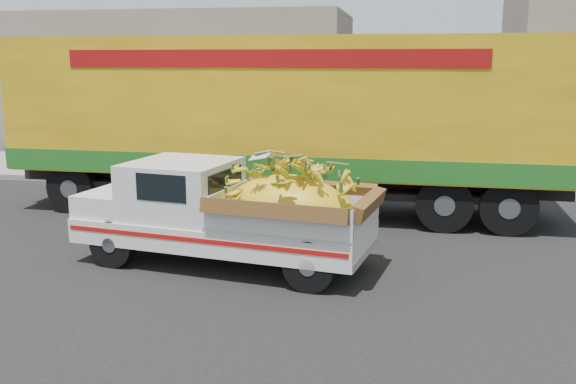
# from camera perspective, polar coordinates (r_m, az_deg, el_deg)

# --- Properties ---
(ground) EXTENTS (100.00, 100.00, 0.00)m
(ground) POSITION_cam_1_polar(r_m,az_deg,el_deg) (11.30, -7.16, -5.55)
(ground) COLOR black
(ground) RESTS_ON ground
(curb) EXTENTS (60.00, 0.25, 0.15)m
(curb) POSITION_cam_1_polar(r_m,az_deg,el_deg) (16.79, -1.14, 0.52)
(curb) COLOR gray
(curb) RESTS_ON ground
(sidewalk) EXTENTS (60.00, 4.00, 0.14)m
(sidewalk) POSITION_cam_1_polar(r_m,az_deg,el_deg) (18.81, 0.15, 1.73)
(sidewalk) COLOR gray
(sidewalk) RESTS_ON ground
(building_left) EXTENTS (18.00, 6.00, 5.00)m
(building_left) POSITION_cam_1_polar(r_m,az_deg,el_deg) (26.67, -14.85, 9.56)
(building_left) COLOR gray
(building_left) RESTS_ON ground
(pickup_truck) EXTENTS (5.04, 2.52, 1.69)m
(pickup_truck) POSITION_cam_1_polar(r_m,az_deg,el_deg) (10.39, -3.91, -1.84)
(pickup_truck) COLOR black
(pickup_truck) RESTS_ON ground
(semi_trailer) EXTENTS (12.02, 2.78, 3.80)m
(semi_trailer) POSITION_cam_1_polar(r_m,az_deg,el_deg) (13.99, -0.53, 6.74)
(semi_trailer) COLOR black
(semi_trailer) RESTS_ON ground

